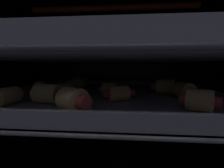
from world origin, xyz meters
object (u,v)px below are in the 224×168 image
at_px(pig_in_blanket_upper_4, 139,36).
at_px(pig_in_blanket_upper_5, 147,50).
at_px(pig_in_blanket_upper_3, 102,53).
at_px(pig_in_blanket_lower_9, 111,90).
at_px(pig_in_blanket_lower_1, 41,86).
at_px(pig_in_blanket_lower_4, 118,93).
at_px(oven_rack_upper, 111,59).
at_px(pig_in_blanket_lower_0, 73,100).
at_px(baking_tray_lower, 111,95).
at_px(pig_in_blanket_lower_10, 185,91).
at_px(baking_tray_upper, 111,54).
at_px(pig_in_blanket_lower_3, 199,100).
at_px(pig_in_blanket_lower_2, 7,96).
at_px(pig_in_blanket_lower_6, 81,82).
at_px(oven_rack_lower, 111,98).
at_px(pig_in_blanket_upper_2, 109,51).
at_px(pig_in_blanket_lower_7, 75,84).
at_px(pig_in_blanket_lower_11, 49,94).
at_px(pig_in_blanket_upper_0, 66,50).
at_px(pig_in_blanket_lower_8, 66,90).
at_px(pig_in_blanket_lower_5, 165,87).

xyz_separation_m(pig_in_blanket_upper_4, pig_in_blanket_upper_5, (0.04, 0.18, -0.00)).
bearing_deg(pig_in_blanket_upper_3, pig_in_blanket_lower_9, -75.70).
height_order(pig_in_blanket_lower_1, pig_in_blanket_lower_4, same).
relative_size(oven_rack_upper, pig_in_blanket_upper_3, 8.76).
bearing_deg(pig_in_blanket_lower_0, pig_in_blanket_lower_9, 69.65).
bearing_deg(pig_in_blanket_lower_9, baking_tray_lower, 97.29).
bearing_deg(oven_rack_upper, pig_in_blanket_lower_10, -17.88).
bearing_deg(pig_in_blanket_lower_4, baking_tray_upper, 105.06).
distance_m(baking_tray_lower, oven_rack_upper, 0.08).
relative_size(pig_in_blanket_upper_3, pig_in_blanket_upper_4, 1.17).
bearing_deg(pig_in_blanket_lower_3, pig_in_blanket_lower_2, 177.58).
relative_size(pig_in_blanket_lower_2, pig_in_blanket_lower_6, 0.92).
bearing_deg(pig_in_blanket_lower_3, pig_in_blanket_upper_5, 99.31).
height_order(oven_rack_lower, pig_in_blanket_lower_10, pig_in_blanket_lower_10).
relative_size(oven_rack_upper, pig_in_blanket_upper_2, 9.08).
distance_m(pig_in_blanket_lower_7, pig_in_blanket_lower_11, 0.16).
bearing_deg(oven_rack_lower, pig_in_blanket_lower_6, 133.75).
height_order(pig_in_blanket_lower_0, pig_in_blanket_upper_3, pig_in_blanket_upper_3).
height_order(pig_in_blanket_lower_10, pig_in_blanket_upper_0, pig_in_blanket_upper_0).
distance_m(pig_in_blanket_lower_3, pig_in_blanket_lower_8, 0.23).
height_order(pig_in_blanket_lower_2, pig_in_blanket_lower_9, same).
xyz_separation_m(pig_in_blanket_lower_7, pig_in_blanket_upper_3, (0.07, 0.07, 0.09)).
bearing_deg(baking_tray_upper, pig_in_blanket_upper_0, 148.83).
bearing_deg(pig_in_blanket_lower_4, oven_rack_upper, 105.06).
bearing_deg(pig_in_blanket_lower_10, pig_in_blanket_upper_0, 155.32).
xyz_separation_m(pig_in_blanket_lower_3, pig_in_blanket_lower_6, (-0.23, 0.23, -0.00)).
bearing_deg(pig_in_blanket_lower_2, pig_in_blanket_upper_0, 84.75).
xyz_separation_m(pig_in_blanket_lower_0, pig_in_blanket_upper_5, (0.13, 0.23, 0.09)).
bearing_deg(pig_in_blanket_lower_9, pig_in_blanket_upper_3, 104.30).
relative_size(pig_in_blanket_lower_8, baking_tray_upper, 0.13).
bearing_deg(pig_in_blanket_lower_1, pig_in_blanket_lower_0, -48.22).
relative_size(pig_in_blanket_lower_6, pig_in_blanket_upper_4, 1.27).
height_order(pig_in_blanket_lower_2, oven_rack_upper, oven_rack_upper).
height_order(pig_in_blanket_lower_0, pig_in_blanket_lower_3, pig_in_blanket_lower_0).
relative_size(pig_in_blanket_lower_7, pig_in_blanket_upper_4, 1.05).
relative_size(pig_in_blanket_lower_9, pig_in_blanket_lower_10, 1.12).
height_order(pig_in_blanket_upper_2, pig_in_blanket_upper_5, pig_in_blanket_upper_5).
bearing_deg(pig_in_blanket_lower_9, pig_in_blanket_upper_4, -50.00).
height_order(pig_in_blanket_lower_10, pig_in_blanket_upper_2, pig_in_blanket_upper_2).
bearing_deg(pig_in_blanket_lower_1, pig_in_blanket_lower_4, -22.36).
xyz_separation_m(pig_in_blanket_upper_0, pig_in_blanket_upper_3, (0.10, 0.05, -0.00)).
bearing_deg(pig_in_blanket_upper_2, pig_in_blanket_lower_10, -42.55).
height_order(pig_in_blanket_lower_0, pig_in_blanket_lower_7, pig_in_blanket_lower_0).
distance_m(pig_in_blanket_lower_3, pig_in_blanket_lower_5, 0.12).
relative_size(pig_in_blanket_lower_9, pig_in_blanket_upper_5, 0.90).
distance_m(pig_in_blanket_lower_1, pig_in_blanket_upper_4, 0.26).
height_order(baking_tray_upper, pig_in_blanket_upper_2, pig_in_blanket_upper_2).
height_order(pig_in_blanket_lower_0, baking_tray_upper, baking_tray_upper).
distance_m(oven_rack_lower, pig_in_blanket_lower_0, 0.15).
height_order(pig_in_blanket_lower_7, oven_rack_upper, oven_rack_upper).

